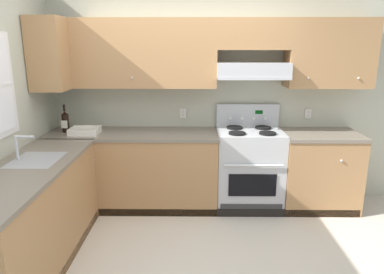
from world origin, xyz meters
name	(u,v)px	position (x,y,z in m)	size (l,w,h in m)	color
ground_plane	(176,266)	(0.00, 0.00, 0.00)	(7.04, 7.04, 0.00)	beige
wall_back	(216,81)	(0.40, 1.53, 1.48)	(4.68, 0.57, 2.55)	#B7BAA3
counter_back_run	(191,170)	(0.11, 1.24, 0.45)	(3.60, 0.65, 0.91)	#A87A4C
counter_left_run	(31,218)	(-1.24, 0.00, 0.46)	(0.63, 1.91, 1.13)	#A87A4C
stove	(249,168)	(0.80, 1.25, 0.48)	(0.76, 0.62, 1.20)	#B7BABC
wine_bottle	(65,121)	(-1.35, 1.27, 1.04)	(0.08, 0.08, 0.32)	black
bowl	(85,132)	(-1.10, 1.18, 0.93)	(0.33, 0.26, 0.07)	white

